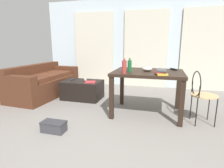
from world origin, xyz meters
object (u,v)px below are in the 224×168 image
at_px(couch, 44,83).
at_px(bowl, 147,69).
at_px(book_stack, 161,72).
at_px(shoebox, 54,127).
at_px(bottle_far, 124,67).
at_px(magazine, 90,82).
at_px(coffee_table, 83,90).
at_px(craft_table, 148,77).
at_px(bottle_near, 130,66).
at_px(wire_chair, 200,91).
at_px(tv_remote_on_table, 174,69).
at_px(tv_remote_primary, 72,79).
at_px(tv_remote_secondary, 85,79).

height_order(couch, bowl, bowl).
height_order(book_stack, shoebox, book_stack).
xyz_separation_m(bottle_far, magazine, (-0.93, 0.81, -0.46)).
distance_m(coffee_table, craft_table, 1.67).
bearing_deg(bottle_far, bottle_near, 77.19).
xyz_separation_m(wire_chair, magazine, (-2.11, 0.63, -0.10)).
distance_m(book_stack, tv_remote_on_table, 0.60).
height_order(bowl, tv_remote_primary, bowl).
height_order(wire_chair, bottle_near, bottle_near).
distance_m(couch, book_stack, 2.91).
height_order(wire_chair, book_stack, book_stack).
distance_m(craft_table, book_stack, 0.38).
bearing_deg(magazine, shoebox, -102.36).
height_order(coffee_table, magazine, magazine).
bearing_deg(bowl, bottle_far, -130.43).
relative_size(tv_remote_primary, magazine, 0.71).
distance_m(bowl, tv_remote_on_table, 0.53).
distance_m(bottle_near, tv_remote_on_table, 0.87).
xyz_separation_m(tv_remote_on_table, magazine, (-1.71, 0.15, -0.37)).
bearing_deg(magazine, tv_remote_secondary, 121.48).
height_order(coffee_table, book_stack, book_stack).
xyz_separation_m(coffee_table, magazine, (0.24, -0.08, 0.22)).
height_order(tv_remote_on_table, magazine, tv_remote_on_table).
height_order(craft_table, shoebox, craft_table).
relative_size(bowl, magazine, 0.67).
relative_size(craft_table, bottle_far, 4.97).
xyz_separation_m(bowl, tv_remote_secondary, (-1.47, 0.64, -0.39)).
distance_m(couch, shoebox, 2.07).
bearing_deg(book_stack, craft_table, 130.46).
bearing_deg(craft_table, book_stack, -49.54).
xyz_separation_m(book_stack, tv_remote_secondary, (-1.72, 0.92, -0.39)).
bearing_deg(shoebox, bottle_far, 39.20).
xyz_separation_m(couch, bottle_far, (2.18, -0.88, 0.58)).
bearing_deg(shoebox, book_stack, 29.40).
bearing_deg(bottle_near, couch, 163.25).
bearing_deg(magazine, craft_table, -33.38).
relative_size(wire_chair, bottle_near, 3.60).
xyz_separation_m(bowl, tv_remote_on_table, (0.46, 0.27, -0.03)).
bearing_deg(coffee_table, bottle_near, -29.59).
distance_m(bottle_near, bottle_far, 0.22).
xyz_separation_m(bottle_near, tv_remote_secondary, (-1.19, 0.81, -0.45)).
bearing_deg(magazine, bottle_far, -55.34).
relative_size(couch, wire_chair, 2.20).
height_order(bottle_near, tv_remote_on_table, bottle_near).
relative_size(tv_remote_primary, shoebox, 0.52).
relative_size(wire_chair, tv_remote_primary, 4.70).
height_order(bottle_far, book_stack, bottle_far).
xyz_separation_m(coffee_table, bowl, (1.49, -0.51, 0.61)).
height_order(craft_table, wire_chair, wire_chair).
bearing_deg(bowl, magazine, 161.37).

